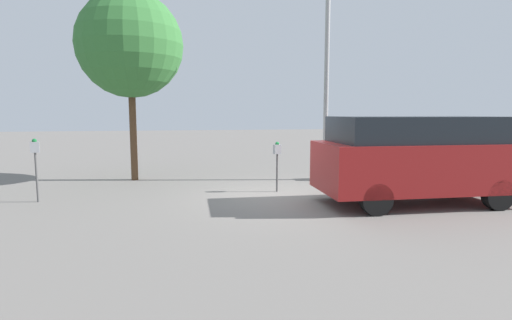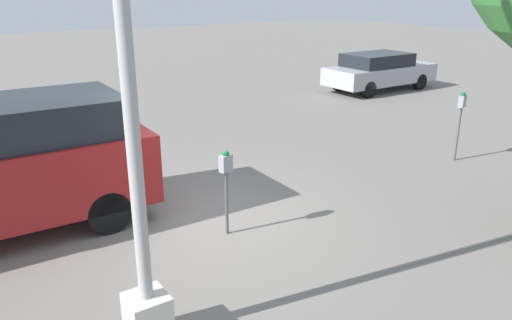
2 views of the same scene
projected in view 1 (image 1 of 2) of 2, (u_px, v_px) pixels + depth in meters
ground_plane at (286, 196)px, 10.46m from camera, size 80.00×80.00×0.00m
parking_meter_near at (277, 155)px, 10.95m from camera, size 0.22×0.16×1.39m
parking_meter_far at (35, 156)px, 9.66m from camera, size 0.22×0.16×1.56m
lamp_post at (326, 111)px, 12.80m from camera, size 0.44×0.44×6.84m
parked_van at (417, 157)px, 9.49m from camera, size 4.76×2.14×2.09m
street_tree at (130, 45)px, 12.50m from camera, size 3.30×3.30×5.94m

